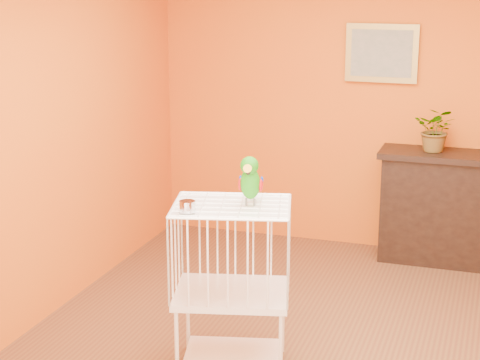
% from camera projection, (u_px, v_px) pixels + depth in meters
% --- Properties ---
extents(ground, '(4.50, 4.50, 0.00)m').
position_uv_depth(ground, '(318.00, 354.00, 5.27)').
color(ground, brown).
rests_on(ground, ground).
extents(room_shell, '(4.50, 4.50, 4.50)m').
position_uv_depth(room_shell, '(324.00, 116.00, 4.87)').
color(room_shell, '#D06013').
rests_on(room_shell, ground).
extents(console_cabinet, '(1.30, 0.47, 0.96)m').
position_uv_depth(console_cabinet, '(455.00, 209.00, 6.78)').
color(console_cabinet, black).
rests_on(console_cabinet, ground).
extents(potted_plant, '(0.40, 0.43, 0.29)m').
position_uv_depth(potted_plant, '(436.00, 134.00, 6.69)').
color(potted_plant, '#26722D').
rests_on(potted_plant, console_cabinet).
extents(framed_picture, '(0.62, 0.04, 0.50)m').
position_uv_depth(framed_picture, '(382.00, 53.00, 6.86)').
color(framed_picture, '#A18239').
rests_on(framed_picture, room_shell).
extents(birdcage, '(0.81, 0.69, 1.07)m').
position_uv_depth(birdcage, '(232.00, 285.00, 4.95)').
color(birdcage, white).
rests_on(birdcage, ground).
extents(feed_cup, '(0.10, 0.10, 0.07)m').
position_uv_depth(feed_cup, '(187.00, 206.00, 4.66)').
color(feed_cup, silver).
rests_on(feed_cup, birdcage).
extents(parrot, '(0.16, 0.28, 0.31)m').
position_uv_depth(parrot, '(250.00, 180.00, 4.77)').
color(parrot, '#59544C').
rests_on(parrot, birdcage).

